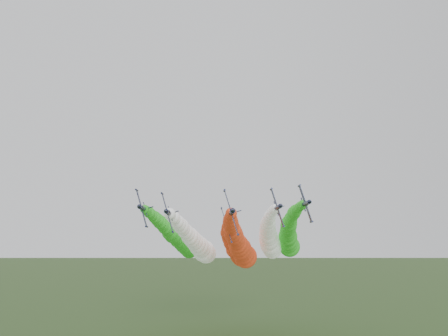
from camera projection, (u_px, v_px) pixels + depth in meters
The scene contains 6 objects.
jet_lead at pixel (240, 246), 138.04m from camera, with size 13.31×79.40×19.47m.
jet_inner_left at pixel (197, 244), 150.57m from camera, with size 12.97×79.06×19.13m.
jet_inner_right at pixel (270, 239), 152.85m from camera, with size 12.77×78.86×18.94m.
jet_outer_left at pixel (177, 238), 154.34m from camera, with size 12.68×78.77×18.84m.
jet_outer_right at pixel (289, 236), 156.52m from camera, with size 13.37×79.46×19.53m.
jet_trail at pixel (235, 249), 163.33m from camera, with size 12.65×78.74×18.82m.
Camera 1 is at (-8.50, -101.04, 32.57)m, focal length 35.00 mm.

